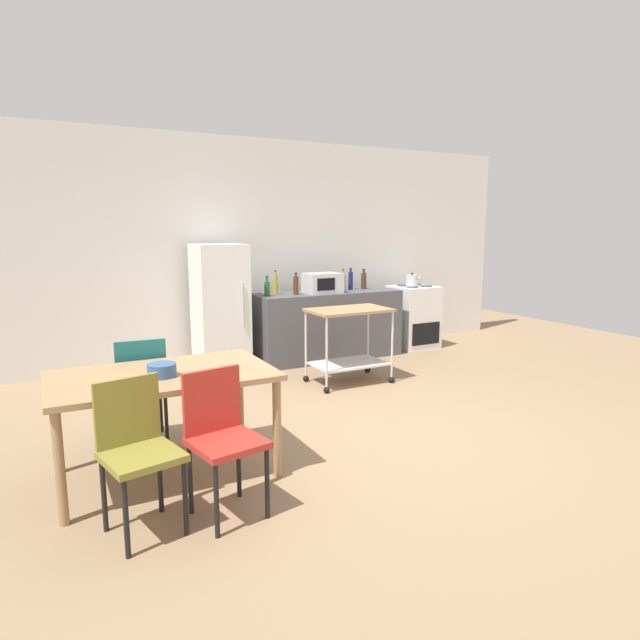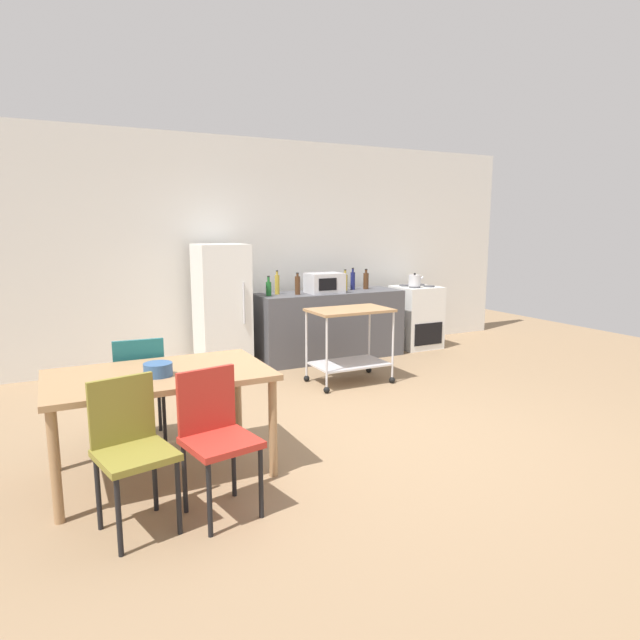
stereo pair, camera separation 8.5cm
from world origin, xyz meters
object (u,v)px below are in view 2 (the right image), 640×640
(bottle_sparkling_water, at_px, (269,288))
(bottle_hot_sauce, at_px, (277,284))
(refrigerator, at_px, (222,307))
(kettle, at_px, (415,281))
(dining_table, at_px, (160,383))
(chair_red, at_px, (216,432))
(chair_olive, at_px, (131,444))
(stove_oven, at_px, (416,317))
(microwave, at_px, (324,283))
(bottle_soda, at_px, (366,281))
(chair_teal, at_px, (139,382))
(bottle_soy_sauce, at_px, (298,285))
(fruit_bowl, at_px, (158,369))
(kitchen_cart, at_px, (350,333))
(bottle_sesame_oil, at_px, (353,280))
(bottle_wine, at_px, (345,282))

(bottle_sparkling_water, bearing_deg, bottle_hot_sauce, 29.01)
(refrigerator, relative_size, kettle, 6.47)
(dining_table, relative_size, chair_red, 1.69)
(bottle_sparkling_water, xyz_separation_m, kettle, (2.20, -0.07, 0.00))
(chair_olive, relative_size, bottle_hot_sauce, 2.91)
(chair_red, height_order, chair_olive, same)
(stove_oven, bearing_deg, chair_olive, -144.00)
(chair_red, xyz_separation_m, kettle, (3.82, 3.16, 0.48))
(microwave, distance_m, bottle_soda, 0.74)
(chair_red, xyz_separation_m, bottle_hot_sauce, (1.77, 3.32, 0.51))
(chair_teal, height_order, refrigerator, refrigerator)
(bottle_soy_sauce, distance_m, fruit_bowl, 3.40)
(bottle_hot_sauce, relative_size, microwave, 0.67)
(chair_teal, bearing_deg, kettle, -151.57)
(bottle_soda, bearing_deg, kitchen_cart, -128.15)
(stove_oven, xyz_separation_m, bottle_sesame_oil, (-1.04, 0.08, 0.58))
(fruit_bowl, bearing_deg, kettle, 32.41)
(chair_teal, relative_size, kettle, 3.71)
(stove_oven, bearing_deg, bottle_wine, 178.62)
(bottle_wine, bearing_deg, refrigerator, 178.24)
(dining_table, bearing_deg, refrigerator, 64.92)
(bottle_wine, bearing_deg, chair_red, -129.98)
(chair_red, xyz_separation_m, chair_olive, (-0.49, 0.04, 0.00))
(bottle_hot_sauce, bearing_deg, refrigerator, 178.33)
(kitchen_cart, bearing_deg, bottle_soda, 51.85)
(bottle_wine, height_order, bottle_sesame_oil, bottle_sesame_oil)
(chair_olive, relative_size, bottle_soda, 3.18)
(bottle_sesame_oil, distance_m, kettle, 0.93)
(stove_oven, bearing_deg, chair_teal, -155.16)
(bottle_sparkling_water, height_order, bottle_soda, bottle_soda)
(refrigerator, xyz_separation_m, fruit_bowl, (-1.27, -2.75, 0.02))
(chair_red, xyz_separation_m, refrigerator, (1.04, 3.34, 0.26))
(bottle_soy_sauce, bearing_deg, dining_table, -131.43)
(dining_table, distance_m, bottle_hot_sauce, 3.32)
(chair_red, distance_m, bottle_hot_sauce, 3.80)
(kitchen_cart, relative_size, bottle_hot_sauce, 2.97)
(chair_teal, bearing_deg, chair_red, 104.97)
(chair_olive, height_order, refrigerator, refrigerator)
(refrigerator, bearing_deg, bottle_sparkling_water, -10.27)
(chair_red, distance_m, chair_teal, 1.34)
(bottle_soy_sauce, distance_m, kettle, 1.83)
(chair_teal, height_order, bottle_soy_sauce, bottle_soy_sauce)
(bottle_hot_sauce, bearing_deg, chair_red, -118.12)
(chair_teal, height_order, kettle, kettle)
(dining_table, distance_m, stove_oven, 4.89)
(bottle_hot_sauce, height_order, bottle_soda, bottle_hot_sauce)
(chair_olive, bearing_deg, bottle_soda, 29.75)
(fruit_bowl, height_order, kettle, kettle)
(chair_teal, height_order, bottle_wine, bottle_wine)
(chair_teal, xyz_separation_m, kitchen_cart, (2.39, 0.77, 0.05))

